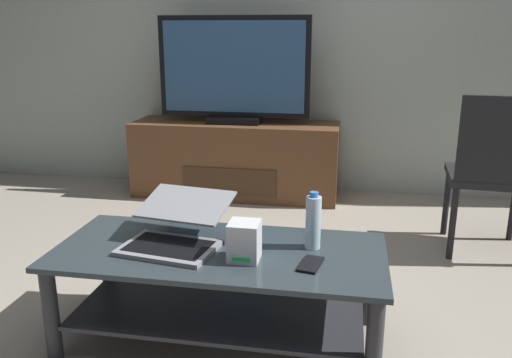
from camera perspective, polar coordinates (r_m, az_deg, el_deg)
ground_plane at (r=2.38m, az=-0.60°, el=-15.29°), size 7.68×7.68×0.00m
back_wall at (r=4.14m, az=5.13°, el=18.17°), size 6.40×0.12×2.80m
coffee_table at (r=2.14m, az=-3.97°, el=-10.70°), size 1.30×0.58×0.40m
media_cabinet at (r=4.01m, az=-2.24°, el=2.17°), size 1.55×0.46×0.56m
television at (r=3.88m, az=-2.42°, el=11.51°), size 1.11×0.20×0.77m
dining_chair at (r=3.13m, az=24.37°, el=1.07°), size 0.47×0.47×0.91m
laptop at (r=2.13m, az=-8.71°, el=-5.46°), size 0.42×0.46×0.18m
router_box at (r=1.96m, az=-1.28°, el=-6.76°), size 0.11×0.12×0.15m
water_bottle_near at (r=2.07m, az=6.23°, el=-4.65°), size 0.06×0.06×0.23m
cell_phone at (r=1.95m, az=5.95°, el=-9.19°), size 0.09×0.15×0.01m
tv_remote at (r=2.18m, az=-2.53°, el=-6.18°), size 0.11×0.16×0.02m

